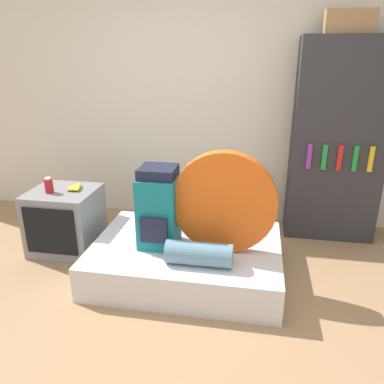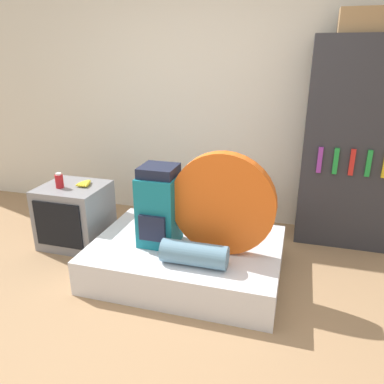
% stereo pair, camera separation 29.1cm
% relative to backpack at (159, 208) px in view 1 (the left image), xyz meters
% --- Properties ---
extents(ground_plane, '(16.00, 16.00, 0.00)m').
position_rel_backpack_xyz_m(ground_plane, '(0.17, -0.76, -0.60)').
color(ground_plane, '#997551').
extents(wall_back, '(8.00, 0.05, 2.60)m').
position_rel_backpack_xyz_m(wall_back, '(0.17, 1.31, 0.70)').
color(wall_back, silver).
rests_on(wall_back, ground_plane).
extents(bed, '(1.52, 1.10, 0.29)m').
position_rel_backpack_xyz_m(bed, '(0.21, 0.05, -0.46)').
color(bed, silver).
rests_on(bed, ground_plane).
extents(backpack, '(0.30, 0.33, 0.65)m').
position_rel_backpack_xyz_m(backpack, '(0.00, 0.00, 0.00)').
color(backpack, '#14707F').
rests_on(backpack, bed).
extents(tent_bag, '(0.80, 0.10, 0.80)m').
position_rel_backpack_xyz_m(tent_bag, '(0.52, -0.00, 0.08)').
color(tent_bag, '#E05B19').
rests_on(tent_bag, bed).
extents(sleeping_roll, '(0.49, 0.18, 0.18)m').
position_rel_backpack_xyz_m(sleeping_roll, '(0.36, -0.26, -0.23)').
color(sleeping_roll, '#5B849E').
rests_on(sleeping_roll, bed).
extents(television, '(0.59, 0.55, 0.59)m').
position_rel_backpack_xyz_m(television, '(-0.98, 0.28, -0.31)').
color(television, gray).
rests_on(television, ground_plane).
extents(canister, '(0.07, 0.07, 0.14)m').
position_rel_backpack_xyz_m(canister, '(-1.06, 0.21, 0.05)').
color(canister, '#B2191E').
rests_on(canister, television).
extents(banana_bunch, '(0.14, 0.18, 0.04)m').
position_rel_backpack_xyz_m(banana_bunch, '(-0.87, 0.34, 0.00)').
color(banana_bunch, yellow).
rests_on(banana_bunch, television).
extents(bookshelf, '(0.84, 0.38, 1.90)m').
position_rel_backpack_xyz_m(bookshelf, '(1.48, 1.05, 0.35)').
color(bookshelf, '#2D2D33').
rests_on(bookshelf, ground_plane).
extents(cardboard_box, '(0.42, 0.20, 0.20)m').
position_rel_backpack_xyz_m(cardboard_box, '(1.45, 1.05, 1.40)').
color(cardboard_box, '#99754C').
rests_on(cardboard_box, bookshelf).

